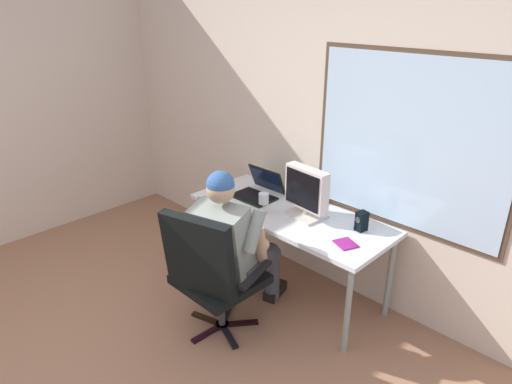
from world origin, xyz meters
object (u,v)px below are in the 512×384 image
at_px(desk, 289,218).
at_px(office_chair, 210,270).
at_px(desk_speaker, 362,221).
at_px(cd_case, 346,244).
at_px(laptop, 260,189).
at_px(crt_monitor, 306,191).
at_px(person_seated, 233,243).
at_px(wine_glass, 264,200).

height_order(desk, office_chair, office_chair).
height_order(desk_speaker, cd_case, desk_speaker).
bearing_deg(laptop, crt_monitor, -3.93).
distance_m(person_seated, cd_case, 0.79).
height_order(person_seated, crt_monitor, person_seated).
distance_m(crt_monitor, desk_speaker, 0.46).
xyz_separation_m(desk, person_seated, (-0.07, -0.54, -0.03)).
bearing_deg(cd_case, office_chair, -131.30).
bearing_deg(crt_monitor, person_seated, -109.62).
bearing_deg(desk, person_seated, -97.09).
bearing_deg(person_seated, laptop, 117.70).
xyz_separation_m(desk, cd_case, (0.60, -0.12, 0.06)).
relative_size(desk, office_chair, 1.62).
bearing_deg(cd_case, desk, 168.57).
xyz_separation_m(desk, desk_speaker, (0.56, 0.12, 0.13)).
relative_size(desk_speaker, cd_case, 0.80).
height_order(desk, laptop, laptop).
relative_size(wine_glass, desk_speaker, 1.15).
relative_size(desk, cd_case, 9.04).
bearing_deg(crt_monitor, desk, -169.78).
distance_m(person_seated, crt_monitor, 0.67).
xyz_separation_m(office_chair, cd_case, (0.60, 0.68, 0.17)).
bearing_deg(desk, desk_speaker, 12.37).
bearing_deg(crt_monitor, desk_speaker, 13.04).
bearing_deg(person_seated, desk_speaker, 46.62).
relative_size(laptop, wine_glass, 2.14).
bearing_deg(wine_glass, laptop, 139.40).
relative_size(person_seated, desk_speaker, 8.46).
distance_m(crt_monitor, laptop, 0.54).
xyz_separation_m(laptop, desk_speaker, (0.94, 0.06, 0.01)).
relative_size(office_chair, wine_glass, 6.06).
relative_size(desk, crt_monitor, 4.24).
height_order(desk, desk_speaker, desk_speaker).
distance_m(desk, cd_case, 0.61).
bearing_deg(laptop, person_seated, -62.30).
relative_size(person_seated, wine_glass, 7.33).
distance_m(wine_glass, desk_speaker, 0.74).
xyz_separation_m(laptop, wine_glass, (0.26, -0.22, 0.06)).
bearing_deg(cd_case, crt_monitor, 162.64).
bearing_deg(office_chair, desk_speaker, 58.78).
bearing_deg(cd_case, person_seated, -147.78).
height_order(laptop, desk_speaker, laptop).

